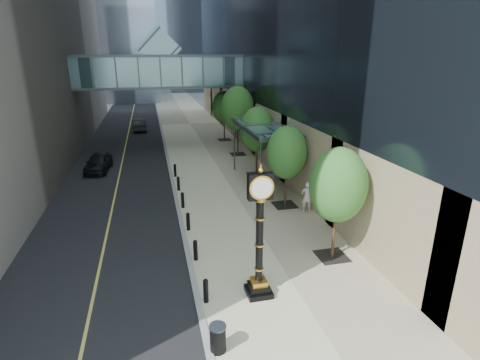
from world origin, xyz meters
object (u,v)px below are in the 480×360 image
object	(u,v)px
street_clock	(259,243)
car_far	(139,125)
trash_bin	(218,339)
pedestrian	(307,197)
car_near	(98,162)

from	to	relation	value
street_clock	car_far	world-z (taller)	street_clock
trash_bin	pedestrian	distance (m)	12.14
car_near	pedestrian	bearing A→B (deg)	-35.72
pedestrian	car_far	distance (m)	30.40
trash_bin	car_near	size ratio (longest dim) A/B	0.21
trash_bin	pedestrian	bearing A→B (deg)	53.59
street_clock	car_near	distance (m)	20.76
trash_bin	car_far	world-z (taller)	car_far
street_clock	pedestrian	bearing A→B (deg)	54.47
trash_bin	pedestrian	world-z (taller)	pedestrian
pedestrian	car_near	bearing A→B (deg)	-20.66
car_far	street_clock	bearing A→B (deg)	93.67
street_clock	trash_bin	world-z (taller)	street_clock
street_clock	pedestrian	xyz separation A→B (m)	(5.09, 7.18, -1.34)
street_clock	trash_bin	distance (m)	3.81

